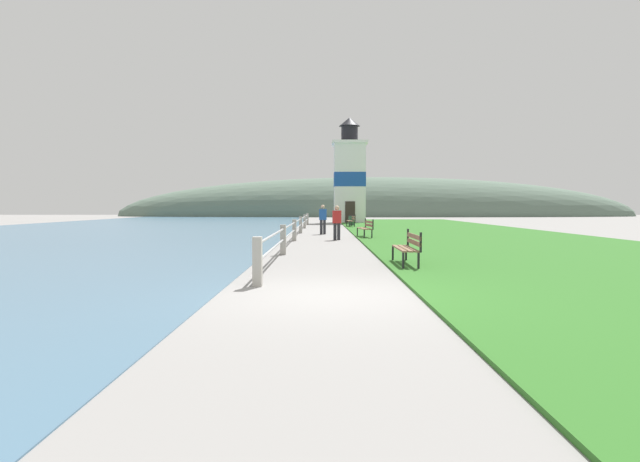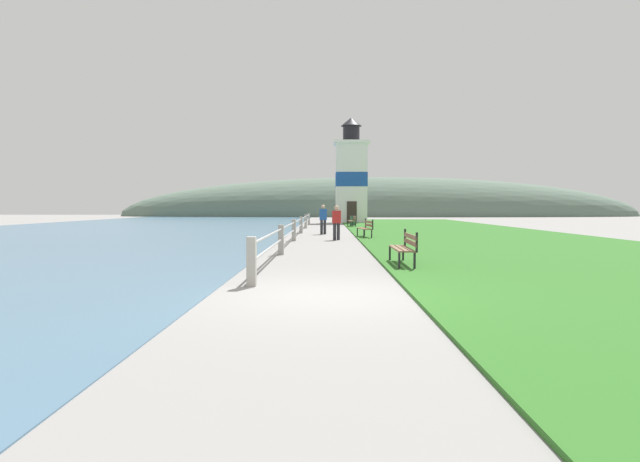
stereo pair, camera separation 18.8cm
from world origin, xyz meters
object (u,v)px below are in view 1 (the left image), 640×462
(person_strolling, at_px, (323,218))
(park_bench_midway, at_px, (366,227))
(park_bench_far, at_px, (352,220))
(trash_bin, at_px, (352,221))
(person_by_railing, at_px, (337,221))
(park_bench_near, at_px, (408,246))
(lighthouse, at_px, (349,177))

(person_strolling, bearing_deg, park_bench_midway, -149.74)
(park_bench_far, relative_size, trash_bin, 2.06)
(park_bench_midway, distance_m, trash_bin, 14.54)
(park_bench_midway, xyz_separation_m, trash_bin, (0.13, 14.53, -0.12))
(trash_bin, bearing_deg, park_bench_far, -93.49)
(person_by_railing, bearing_deg, person_strolling, 1.40)
(park_bench_far, distance_m, person_by_railing, 14.05)
(park_bench_near, bearing_deg, lighthouse, -90.09)
(lighthouse, bearing_deg, park_bench_far, -92.01)
(trash_bin, bearing_deg, person_strolling, -101.29)
(park_bench_far, bearing_deg, person_strolling, 72.50)
(trash_bin, bearing_deg, park_bench_midway, -90.52)
(park_bench_near, bearing_deg, trash_bin, -89.72)
(person_strolling, bearing_deg, trash_bin, -14.67)
(park_bench_far, xyz_separation_m, person_by_railing, (-1.49, -13.97, 0.33))
(lighthouse, bearing_deg, person_strolling, -97.36)
(park_bench_near, xyz_separation_m, trash_bin, (0.03, 26.05, -0.12))
(park_bench_far, bearing_deg, park_bench_near, 85.64)
(park_bench_near, distance_m, park_bench_far, 24.04)
(park_bench_far, relative_size, person_strolling, 1.06)
(park_bench_near, bearing_deg, person_by_railing, -80.72)
(trash_bin, bearing_deg, park_bench_near, -90.07)
(park_bench_near, height_order, trash_bin, park_bench_near)
(park_bench_near, relative_size, person_by_railing, 1.21)
(park_bench_near, height_order, park_bench_midway, same)
(lighthouse, relative_size, trash_bin, 11.69)
(park_bench_midway, relative_size, trash_bin, 2.38)
(park_bench_near, height_order, lighthouse, lighthouse)
(person_by_railing, bearing_deg, lighthouse, -10.92)
(park_bench_midway, distance_m, person_by_railing, 2.10)
(park_bench_near, xyz_separation_m, person_by_railing, (-1.58, 10.07, 0.33))
(park_bench_near, height_order, park_bench_far, same)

